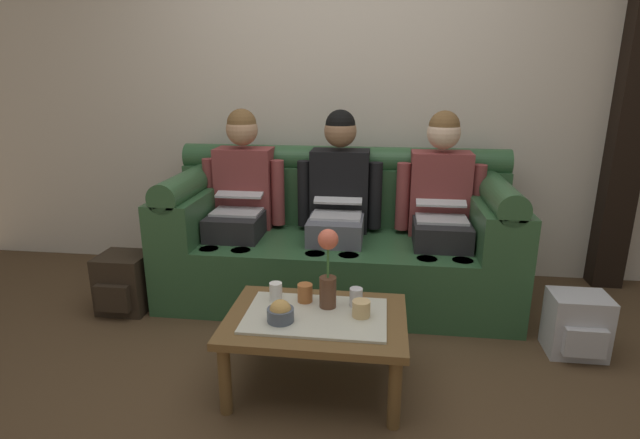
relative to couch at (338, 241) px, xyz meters
name	(u,v)px	position (x,y,z in m)	size (l,w,h in m)	color
ground_plane	(313,398)	(0.00, -1.17, -0.37)	(14.00, 14.00, 0.00)	#4C3823
back_wall_patterned	(347,72)	(0.00, 0.53, 1.08)	(6.00, 0.12, 2.90)	beige
timber_pillar	(637,72)	(1.86, 0.41, 1.08)	(0.20, 0.20, 2.90)	black
couch	(338,241)	(0.00, 0.00, 0.00)	(2.23, 0.88, 0.96)	#2D5633
person_left	(241,196)	(-0.65, 0.00, 0.29)	(0.56, 0.67, 1.22)	#232326
person_middle	(338,199)	(0.00, 0.00, 0.29)	(0.56, 0.67, 1.22)	#595B66
person_right	(441,202)	(0.65, 0.00, 0.29)	(0.56, 0.67, 1.22)	#232326
coffee_table	(316,325)	(0.00, -1.07, -0.05)	(0.83, 0.59, 0.38)	brown
flower_vase	(328,267)	(0.05, -0.98, 0.21)	(0.10, 0.10, 0.38)	brown
snack_bowl	(280,313)	(-0.15, -1.15, 0.05)	(0.12, 0.12, 0.10)	#4C5666
cup_near_left	(356,297)	(0.18, -0.96, 0.05)	(0.06, 0.06, 0.09)	silver
cup_near_right	(361,309)	(0.21, -1.06, 0.04)	(0.08, 0.08, 0.08)	#DBB77A
cup_far_center	(305,293)	(-0.07, -0.94, 0.05)	(0.07, 0.07, 0.09)	#B26633
cup_far_left	(276,292)	(-0.21, -0.95, 0.05)	(0.06, 0.06, 0.09)	white
backpack_left	(124,283)	(-1.30, -0.43, -0.19)	(0.30, 0.31, 0.36)	#2D2319
backpack_right	(577,325)	(1.33, -0.61, -0.21)	(0.29, 0.27, 0.33)	#B7B7BC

